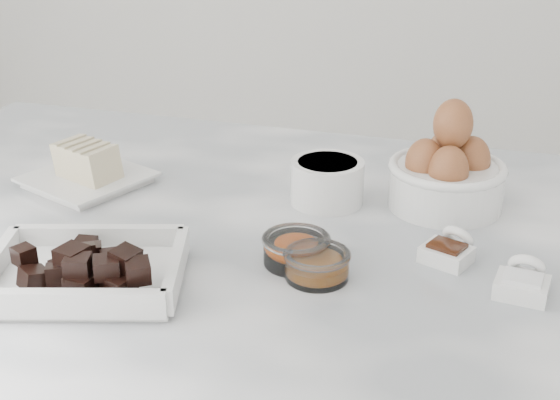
% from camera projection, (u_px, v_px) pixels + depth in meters
% --- Properties ---
extents(marble_slab, '(1.20, 0.80, 0.04)m').
position_uv_depth(marble_slab, '(256.00, 254.00, 0.92)').
color(marble_slab, white).
rests_on(marble_slab, cabinet).
extents(chocolate_dish, '(0.24, 0.20, 0.05)m').
position_uv_depth(chocolate_dish, '(85.00, 266.00, 0.80)').
color(chocolate_dish, white).
rests_on(chocolate_dish, marble_slab).
extents(butter_plate, '(0.18, 0.18, 0.06)m').
position_uv_depth(butter_plate, '(85.00, 170.00, 1.05)').
color(butter_plate, white).
rests_on(butter_plate, marble_slab).
extents(sugar_ramekin, '(0.09, 0.09, 0.06)m').
position_uv_depth(sugar_ramekin, '(327.00, 180.00, 1.00)').
color(sugar_ramekin, white).
rests_on(sugar_ramekin, marble_slab).
extents(egg_bowl, '(0.15, 0.15, 0.14)m').
position_uv_depth(egg_bowl, '(447.00, 173.00, 0.98)').
color(egg_bowl, white).
rests_on(egg_bowl, marble_slab).
extents(honey_bowl, '(0.07, 0.07, 0.03)m').
position_uv_depth(honey_bowl, '(317.00, 264.00, 0.82)').
color(honey_bowl, white).
rests_on(honey_bowl, marble_slab).
extents(zest_bowl, '(0.08, 0.08, 0.03)m').
position_uv_depth(zest_bowl, '(296.00, 248.00, 0.85)').
color(zest_bowl, white).
rests_on(zest_bowl, marble_slab).
extents(vanilla_spoon, '(0.06, 0.07, 0.04)m').
position_uv_depth(vanilla_spoon, '(449.00, 250.00, 0.86)').
color(vanilla_spoon, white).
rests_on(vanilla_spoon, marble_slab).
extents(salt_spoon, '(0.06, 0.07, 0.04)m').
position_uv_depth(salt_spoon, '(523.00, 281.00, 0.79)').
color(salt_spoon, white).
rests_on(salt_spoon, marble_slab).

